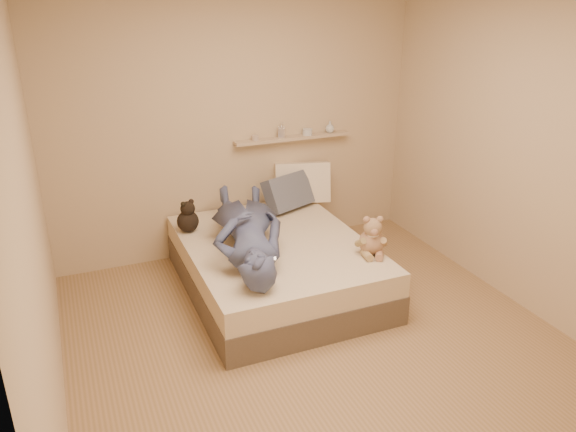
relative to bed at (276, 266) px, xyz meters
name	(u,v)px	position (x,y,z in m)	size (l,w,h in m)	color
room	(326,180)	(0.00, -0.93, 1.08)	(3.80, 3.80, 3.80)	#9A754F
bed	(276,266)	(0.00, 0.00, 0.00)	(1.50, 1.90, 0.45)	brown
game_console	(264,256)	(-0.30, -0.52, 0.39)	(0.20, 0.13, 0.06)	#AFB0B6
teddy_bear	(372,239)	(0.64, -0.52, 0.37)	(0.27, 0.28, 0.34)	#AC795E
dark_plush	(188,218)	(-0.63, 0.52, 0.36)	(0.20, 0.20, 0.30)	black
pillow_cream	(302,182)	(0.62, 0.83, 0.43)	(0.55, 0.16, 0.40)	beige
pillow_grey	(288,192)	(0.41, 0.69, 0.40)	(0.50, 0.14, 0.34)	#565968
person	(247,229)	(-0.27, -0.06, 0.42)	(0.59, 1.61, 0.38)	#404B66
wall_shelf	(293,138)	(0.55, 0.91, 0.88)	(1.20, 0.12, 0.03)	tan
shelf_bottles	(305,130)	(0.68, 0.91, 0.95)	(0.90, 0.13, 0.15)	#C1B1A6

